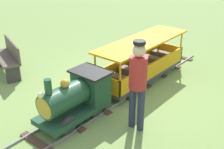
# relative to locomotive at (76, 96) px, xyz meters

# --- Properties ---
(ground_plane) EXTENTS (60.00, 60.00, 0.00)m
(ground_plane) POSITION_rel_locomotive_xyz_m (0.00, -1.25, -0.48)
(ground_plane) COLOR #75934C
(track) EXTENTS (0.75, 6.40, 0.04)m
(track) POSITION_rel_locomotive_xyz_m (0.00, -1.20, -0.47)
(track) COLOR gray
(track) RESTS_ON ground_plane
(locomotive) EXTENTS (0.71, 1.45, 1.00)m
(locomotive) POSITION_rel_locomotive_xyz_m (0.00, 0.00, 0.00)
(locomotive) COLOR #1E472D
(locomotive) RESTS_ON ground_plane
(passenger_car) EXTENTS (0.81, 2.70, 0.97)m
(passenger_car) POSITION_rel_locomotive_xyz_m (0.00, -2.10, -0.06)
(passenger_car) COLOR #3F3F3F
(passenger_car) RESTS_ON ground_plane
(conductor_person) EXTENTS (0.30, 0.30, 1.62)m
(conductor_person) POSITION_rel_locomotive_xyz_m (-1.00, -0.46, 0.47)
(conductor_person) COLOR #282D47
(conductor_person) RESTS_ON ground_plane
(park_bench) EXTENTS (1.36, 0.79, 0.82)m
(park_bench) POSITION_rel_locomotive_xyz_m (2.79, -0.35, -0.07)
(park_bench) COLOR brown
(park_bench) RESTS_ON ground_plane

